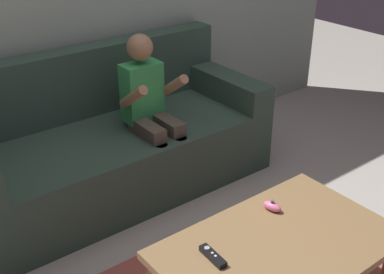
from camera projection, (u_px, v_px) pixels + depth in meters
The scene contains 6 objects.
ground_plane at pixel (243, 262), 2.52m from camera, with size 8.50×8.50×0.00m, color #9E998E.
couch at pixel (111, 144), 3.03m from camera, with size 1.88×0.80×0.84m.
person_seated_on_couch at pixel (151, 107), 2.89m from camera, with size 0.33×0.40×0.96m.
coffee_table at pixel (278, 254), 2.04m from camera, with size 0.98×0.62×0.41m.
nunchuk_pink at pixel (272, 206), 2.21m from camera, with size 0.06×0.10×0.05m.
game_remote_black_far_corner at pixel (213, 256), 1.93m from camera, with size 0.04×0.14×0.03m.
Camera 1 is at (-1.39, -1.38, 1.72)m, focal length 46.30 mm.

